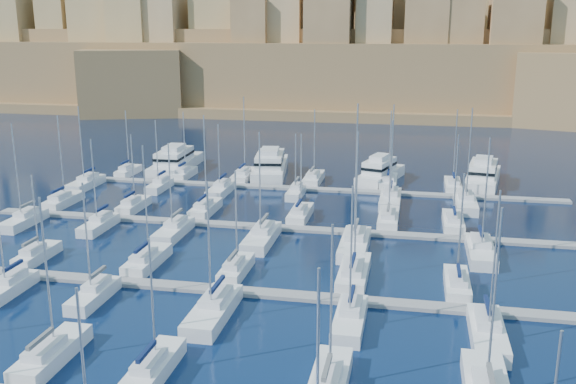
% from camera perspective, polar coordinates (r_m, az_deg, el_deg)
% --- Properties ---
extents(ground, '(600.00, 600.00, 0.00)m').
position_cam_1_polar(ground, '(78.39, -2.25, -5.51)').
color(ground, black).
rests_on(ground, ground).
extents(pontoon_mid_near, '(84.00, 2.00, 0.40)m').
position_cam_1_polar(pontoon_mid_near, '(67.53, -4.65, -8.76)').
color(pontoon_mid_near, slate).
rests_on(pontoon_mid_near, ground).
extents(pontoon_mid_far, '(84.00, 2.00, 0.40)m').
position_cam_1_polar(pontoon_mid_far, '(87.55, -0.73, -3.19)').
color(pontoon_mid_far, slate).
rests_on(pontoon_mid_far, ground).
extents(pontoon_far, '(84.00, 2.00, 0.40)m').
position_cam_1_polar(pontoon_far, '(108.35, 1.68, 0.28)').
color(pontoon_far, slate).
rests_on(pontoon_far, ground).
extents(sailboat_2, '(2.67, 8.90, 14.26)m').
position_cam_1_polar(sailboat_2, '(57.71, -20.32, -13.35)').
color(sailboat_2, silver).
rests_on(sailboat_2, ground).
extents(sailboat_3, '(2.47, 8.22, 11.58)m').
position_cam_1_polar(sailboat_3, '(53.56, -11.87, -15.02)').
color(sailboat_3, silver).
rests_on(sailboat_3, ground).
extents(sailboat_4, '(2.74, 9.12, 13.40)m').
position_cam_1_polar(sailboat_4, '(50.62, 3.65, -16.56)').
color(sailboat_4, silver).
rests_on(sailboat_4, ground).
extents(sailboat_13, '(2.23, 7.44, 10.55)m').
position_cam_1_polar(sailboat_13, '(81.58, -21.42, -5.21)').
color(sailboat_13, silver).
rests_on(sailboat_13, ground).
extents(sailboat_14, '(2.69, 8.96, 14.37)m').
position_cam_1_polar(sailboat_14, '(75.95, -12.42, -5.93)').
color(sailboat_14, silver).
rests_on(sailboat_14, ground).
extents(sailboat_15, '(2.37, 7.90, 12.05)m').
position_cam_1_polar(sailboat_15, '(71.99, -4.65, -6.81)').
color(sailboat_15, silver).
rests_on(sailboat_15, ground).
extents(sailboat_16, '(3.05, 10.16, 16.52)m').
position_cam_1_polar(sailboat_16, '(70.76, 5.86, -7.18)').
color(sailboat_16, silver).
rests_on(sailboat_16, ground).
extents(sailboat_17, '(2.51, 8.37, 12.80)m').
position_cam_1_polar(sailboat_17, '(69.92, 14.79, -7.92)').
color(sailboat_17, silver).
rests_on(sailboat_17, ground).
extents(sailboat_19, '(2.34, 7.79, 12.00)m').
position_cam_1_polar(sailboat_19, '(72.87, -23.56, -7.77)').
color(sailboat_19, silver).
rests_on(sailboat_19, ground).
extents(sailboat_20, '(2.34, 7.79, 12.72)m').
position_cam_1_polar(sailboat_20, '(68.06, -16.87, -8.71)').
color(sailboat_20, silver).
rests_on(sailboat_20, ground).
extents(sailboat_21, '(3.10, 10.35, 13.76)m').
position_cam_1_polar(sailboat_21, '(62.17, -6.66, -10.39)').
color(sailboat_21, silver).
rests_on(sailboat_21, ground).
extents(sailboat_22, '(2.66, 8.87, 13.79)m').
position_cam_1_polar(sailboat_22, '(60.41, 5.53, -11.15)').
color(sailboat_22, silver).
rests_on(sailboat_22, ground).
extents(sailboat_23, '(2.92, 9.72, 14.14)m').
position_cam_1_polar(sailboat_23, '(60.25, 17.30, -11.85)').
color(sailboat_23, silver).
rests_on(sailboat_23, ground).
extents(sailboat_24, '(2.63, 8.76, 14.16)m').
position_cam_1_polar(sailboat_24, '(104.91, -19.38, -0.72)').
color(sailboat_24, silver).
rests_on(sailboat_24, ground).
extents(sailboat_25, '(2.41, 8.03, 11.72)m').
position_cam_1_polar(sailboat_25, '(99.19, -13.58, -1.16)').
color(sailboat_25, silver).
rests_on(sailboat_25, ground).
extents(sailboat_26, '(2.64, 8.80, 14.82)m').
position_cam_1_polar(sailboat_26, '(95.45, -7.36, -1.46)').
color(sailboat_26, silver).
rests_on(sailboat_26, ground).
extents(sailboat_27, '(2.61, 8.69, 12.57)m').
position_cam_1_polar(sailboat_27, '(91.96, 1.09, -1.98)').
color(sailboat_27, silver).
rests_on(sailboat_27, ground).
extents(sailboat_28, '(2.73, 9.09, 14.79)m').
position_cam_1_polar(sailboat_28, '(90.88, 8.91, -2.34)').
color(sailboat_28, silver).
rests_on(sailboat_28, ground).
extents(sailboat_29, '(2.73, 9.09, 13.14)m').
position_cam_1_polar(sailboat_29, '(91.02, 14.47, -2.62)').
color(sailboat_29, silver).
rests_on(sailboat_29, ground).
extents(sailboat_30, '(2.60, 8.65, 14.61)m').
position_cam_1_polar(sailboat_30, '(96.32, -22.41, -2.32)').
color(sailboat_30, silver).
rests_on(sailboat_30, ground).
extents(sailboat_31, '(2.44, 8.15, 12.87)m').
position_cam_1_polar(sailboat_31, '(90.94, -16.45, -2.78)').
color(sailboat_31, silver).
rests_on(sailboat_31, ground).
extents(sailboat_32, '(2.76, 9.19, 12.82)m').
position_cam_1_polar(sailboat_32, '(86.04, -10.10, -3.38)').
color(sailboat_32, silver).
rests_on(sailboat_32, ground).
extents(sailboat_33, '(3.10, 10.33, 14.68)m').
position_cam_1_polar(sailboat_33, '(82.02, -2.36, -4.03)').
color(sailboat_33, silver).
rests_on(sailboat_33, ground).
extents(sailboat_34, '(3.30, 11.01, 18.48)m').
position_cam_1_polar(sailboat_34, '(79.85, 5.94, -4.60)').
color(sailboat_34, silver).
rests_on(sailboat_34, ground).
extents(sailboat_35, '(3.06, 10.20, 14.95)m').
position_cam_1_polar(sailboat_35, '(80.42, 16.75, -5.04)').
color(sailboat_35, silver).
rests_on(sailboat_35, ground).
extents(sailboat_36, '(2.26, 7.53, 12.27)m').
position_cam_1_polar(sailboat_36, '(122.85, -14.04, 1.81)').
color(sailboat_36, silver).
rests_on(sailboat_36, ground).
extents(sailboat_37, '(2.36, 7.86, 12.27)m').
position_cam_1_polar(sailboat_37, '(118.76, -9.18, 1.63)').
color(sailboat_37, silver).
rests_on(sailboat_37, ground).
extents(sailboat_38, '(2.80, 9.33, 15.10)m').
position_cam_1_polar(sailboat_38, '(116.09, -3.92, 1.50)').
color(sailboat_38, silver).
rests_on(sailboat_38, ground).
extents(sailboat_39, '(2.76, 9.22, 13.22)m').
position_cam_1_polar(sailboat_39, '(113.44, 2.28, 1.21)').
color(sailboat_39, silver).
rests_on(sailboat_39, ground).
extents(sailboat_40, '(2.83, 9.43, 13.31)m').
position_cam_1_polar(sailboat_40, '(112.32, 8.92, 0.91)').
color(sailboat_40, silver).
rests_on(sailboat_40, ground).
extents(sailboat_41, '(2.61, 8.69, 13.83)m').
position_cam_1_polar(sailboat_41, '(112.10, 14.44, 0.59)').
color(sailboat_41, silver).
rests_on(sailboat_41, ground).
extents(sailboat_42, '(2.84, 9.46, 14.29)m').
position_cam_1_polar(sailboat_42, '(115.27, -17.51, 0.76)').
color(sailboat_42, silver).
rests_on(sailboat_42, ground).
extents(sailboat_43, '(2.29, 7.64, 12.22)m').
position_cam_1_polar(sailboat_43, '(110.47, -11.34, 0.56)').
color(sailboat_43, silver).
rests_on(sailboat_43, ground).
extents(sailboat_44, '(2.67, 8.91, 11.97)m').
position_cam_1_polar(sailboat_44, '(106.22, -6.00, 0.21)').
color(sailboat_44, silver).
rests_on(sailboat_44, ground).
extents(sailboat_45, '(2.21, 7.35, 10.69)m').
position_cam_1_polar(sailboat_45, '(104.03, 0.71, -0.03)').
color(sailboat_45, silver).
rests_on(sailboat_45, ground).
extents(sailboat_46, '(3.11, 10.38, 15.87)m').
position_cam_1_polar(sailboat_46, '(100.98, 9.08, -0.62)').
color(sailboat_46, silver).
rests_on(sailboat_46, ground).
extents(sailboat_47, '(3.13, 10.43, 15.63)m').
position_cam_1_polar(sailboat_47, '(101.24, 15.49, -0.94)').
color(sailboat_47, silver).
rests_on(sailboat_47, ground).
extents(motor_yacht_a, '(6.14, 18.50, 5.25)m').
position_cam_1_polar(motor_yacht_a, '(124.87, -9.97, 2.70)').
color(motor_yacht_a, silver).
rests_on(motor_yacht_a, ground).
extents(motor_yacht_b, '(8.29, 19.39, 5.25)m').
position_cam_1_polar(motor_yacht_b, '(119.71, -1.60, 2.41)').
color(motor_yacht_b, silver).
rests_on(motor_yacht_b, ground).
extents(motor_yacht_c, '(8.28, 15.03, 5.25)m').
position_cam_1_polar(motor_yacht_c, '(114.92, 8.18, 1.75)').
color(motor_yacht_c, silver).
rests_on(motor_yacht_c, ground).
extents(motor_yacht_d, '(7.74, 17.53, 5.25)m').
position_cam_1_polar(motor_yacht_d, '(116.59, 16.93, 1.45)').
color(motor_yacht_d, silver).
rests_on(motor_yacht_d, ground).
extents(fortified_city, '(460.00, 108.95, 59.52)m').
position_cam_1_polar(fortified_city, '(227.83, 6.96, 11.38)').
color(fortified_city, brown).
rests_on(fortified_city, ground).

